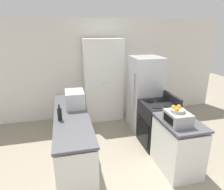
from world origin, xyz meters
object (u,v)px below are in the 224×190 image
pantry_cabinet (103,81)px  stove (157,124)px  refrigerator (145,94)px  wine_bottle (60,114)px  microwave (75,99)px  fruit_bowl (177,110)px  toaster_oven (178,118)px

pantry_cabinet → stove: pantry_cabinet is taller
refrigerator → wine_bottle: bearing=-151.8°
microwave → wine_bottle: bearing=-117.7°
refrigerator → fruit_bowl: 1.65m
pantry_cabinet → stove: size_ratio=1.97×
stove → refrigerator: (0.01, 0.74, 0.41)m
fruit_bowl → refrigerator: bearing=84.5°
pantry_cabinet → stove: 1.84m
wine_bottle → microwave: bearing=62.3°
microwave → toaster_oven: size_ratio=1.16×
pantry_cabinet → wine_bottle: 2.14m
refrigerator → fruit_bowl: (-0.15, -1.61, 0.28)m
refrigerator → microwave: 1.75m
fruit_bowl → microwave: bearing=143.5°
wine_bottle → toaster_oven: bearing=-18.0°
wine_bottle → fruit_bowl: (1.80, -0.57, 0.13)m
stove → toaster_oven: 1.05m
refrigerator → toaster_oven: bearing=-94.9°
refrigerator → microwave: bearing=-163.3°
stove → wine_bottle: wine_bottle is taller
refrigerator → microwave: (-1.66, -0.50, 0.20)m
stove → fruit_bowl: fruit_bowl is taller
microwave → pantry_cabinet: bearing=57.5°
stove → microwave: bearing=171.5°
microwave → toaster_oven: 1.90m
stove → wine_bottle: 2.04m
pantry_cabinet → wine_bottle: pantry_cabinet is taller
pantry_cabinet → microwave: 1.52m
refrigerator → wine_bottle: refrigerator is taller
pantry_cabinet → microwave: size_ratio=4.57×
refrigerator → wine_bottle: 2.22m
toaster_oven → pantry_cabinet: bearing=106.3°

